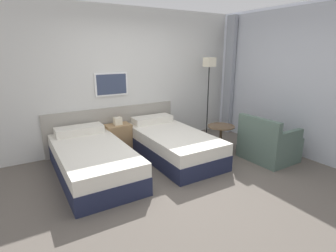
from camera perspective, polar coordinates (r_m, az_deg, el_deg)
ground_plane at (r=4.07m, az=3.17°, el=-11.56°), size 16.00×16.00×0.00m
wall_headboard at (r=5.35m, az=-8.69°, el=9.59°), size 10.00×0.10×2.70m
wall_window at (r=5.32m, az=27.32°, el=8.38°), size 0.21×4.41×2.70m
bed_near_door at (r=4.28m, az=-16.11°, el=-7.14°), size 1.01×2.04×0.60m
bed_near_window at (r=4.82m, az=0.82°, el=-3.87°), size 1.01×2.04×0.60m
nightstand at (r=5.18m, az=-10.71°, el=-2.39°), size 0.47×0.34×0.67m
floor_lamp at (r=5.88m, az=8.91°, el=11.24°), size 0.24×0.24×1.75m
side_table at (r=5.02m, az=11.39°, el=-1.69°), size 0.50×0.50×0.54m
armchair at (r=5.00m, az=20.91°, el=-3.81°), size 0.76×0.84×0.81m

